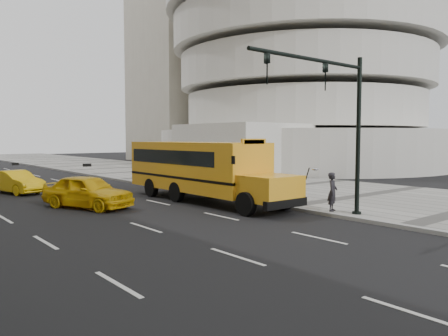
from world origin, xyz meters
TOP-DOWN VIEW (x-y plane):
  - ground at (0.00, 0.00)m, footprint 140.00×140.00m
  - sidewalk_museum at (12.00, 0.00)m, footprint 12.00×140.00m
  - curb_museum at (6.00, 0.00)m, footprint 0.30×140.00m
  - guggenheim at (29.37, 18.51)m, footprint 33.20×42.20m
  - school_bus at (4.50, -0.69)m, footprint 2.96×11.56m
  - taxi_near at (-0.85, 0.60)m, footprint 3.42×4.85m
  - taxi_far at (-1.99, 8.35)m, footprint 2.47×4.26m
  - pedestrian at (6.41, -7.65)m, footprint 0.70×0.60m
  - traffic_signal at (5.19, -8.70)m, footprint 6.18×0.36m

SIDE VIEW (x-z plane):
  - ground at x=0.00m, z-range 0.00..0.00m
  - sidewalk_museum at x=12.00m, z-range 0.00..0.15m
  - curb_museum at x=6.00m, z-range 0.00..0.15m
  - taxi_far at x=-1.99m, z-range 0.00..1.33m
  - taxi_near at x=-0.85m, z-range 0.00..1.53m
  - pedestrian at x=6.41m, z-range 0.15..1.78m
  - school_bus at x=4.50m, z-range 0.17..3.36m
  - traffic_signal at x=5.19m, z-range 0.89..7.29m
  - guggenheim at x=29.37m, z-range -3.92..31.08m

